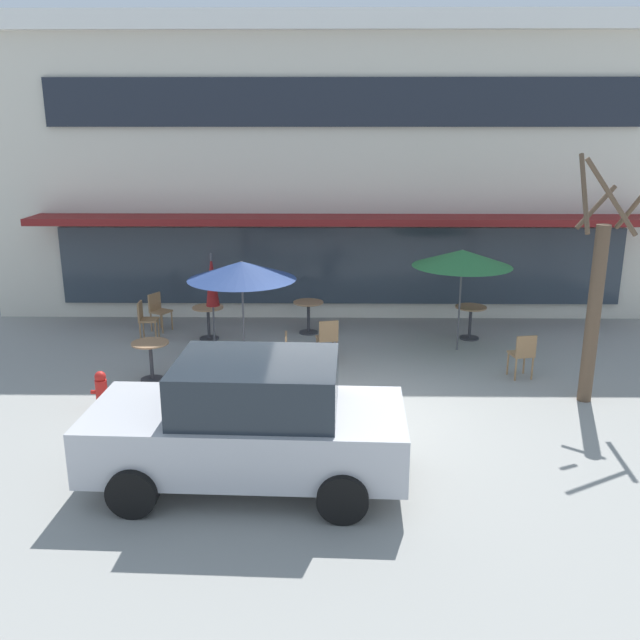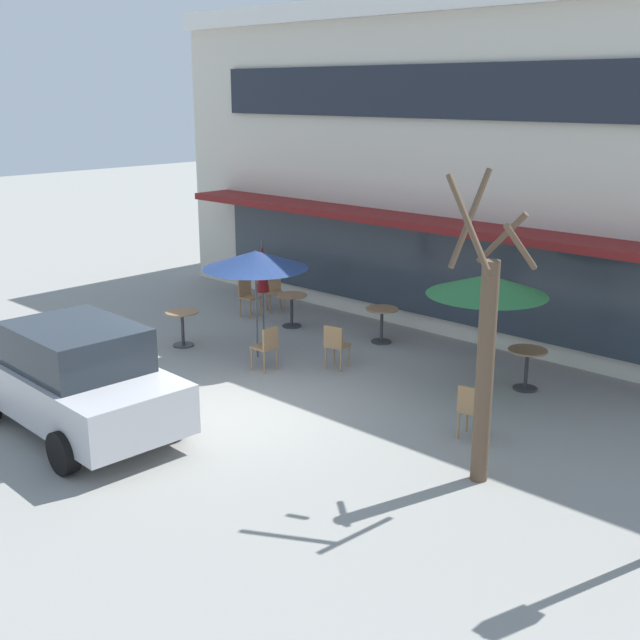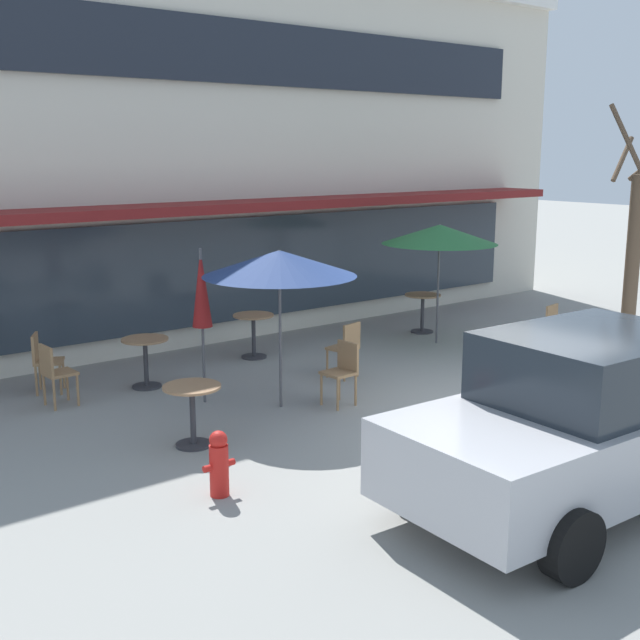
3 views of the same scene
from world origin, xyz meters
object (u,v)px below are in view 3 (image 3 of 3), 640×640
at_px(cafe_chair_1, 546,325).
at_px(cafe_chair_3, 343,368).
at_px(cafe_table_near_wall, 423,307).
at_px(cafe_chair_4, 54,370).
at_px(patio_umbrella_corner_open, 440,234).
at_px(cafe_chair_0, 346,345).
at_px(cafe_table_mid_patio, 192,405).
at_px(parked_sedan, 585,420).
at_px(cafe_chair_2, 43,358).
at_px(street_tree, 633,252).
at_px(fire_hydrant, 219,463).
at_px(patio_umbrella_cream_folded, 279,263).
at_px(cafe_table_streetside, 145,354).
at_px(patio_umbrella_green_folded, 201,289).

distance_m(cafe_chair_1, cafe_chair_3, 4.63).
distance_m(cafe_table_near_wall, cafe_chair_4, 7.36).
xyz_separation_m(patio_umbrella_corner_open, cafe_chair_0, (-2.82, -0.76, -1.50)).
xyz_separation_m(cafe_table_near_wall, cafe_chair_4, (-7.36, -0.18, 0.01)).
distance_m(patio_umbrella_corner_open, cafe_chair_3, 4.37).
bearing_deg(cafe_chair_4, cafe_chair_3, -36.38).
bearing_deg(cafe_chair_3, cafe_table_mid_patio, -176.60).
bearing_deg(cafe_table_mid_patio, parked_sedan, -58.75).
height_order(cafe_chair_2, street_tree, street_tree).
distance_m(cafe_chair_0, cafe_chair_3, 1.33).
xyz_separation_m(parked_sedan, fire_hydrant, (-2.81, 2.40, -0.53)).
height_order(patio_umbrella_cream_folded, cafe_chair_4, patio_umbrella_cream_folded).
height_order(cafe_table_streetside, cafe_chair_0, cafe_chair_0).
height_order(patio_umbrella_corner_open, fire_hydrant, patio_umbrella_corner_open).
distance_m(cafe_table_streetside, cafe_chair_4, 1.42).
xyz_separation_m(cafe_table_streetside, cafe_chair_0, (2.70, -1.46, 0.01)).
distance_m(cafe_chair_0, street_tree, 5.16).
relative_size(cafe_table_streetside, cafe_table_mid_patio, 1.00).
xyz_separation_m(patio_umbrella_cream_folded, cafe_chair_4, (-2.47, 1.94, -1.50)).
relative_size(patio_umbrella_green_folded, cafe_chair_2, 2.47).
distance_m(cafe_chair_0, cafe_chair_2, 4.54).
xyz_separation_m(cafe_chair_4, parked_sedan, (3.09, -6.35, 0.35)).
xyz_separation_m(cafe_table_near_wall, cafe_chair_1, (0.49, -2.53, 0.01)).
bearing_deg(parked_sedan, patio_umbrella_corner_open, 56.07).
distance_m(cafe_table_near_wall, patio_umbrella_cream_folded, 5.54).
bearing_deg(cafe_chair_4, patio_umbrella_green_folded, -32.16).
xyz_separation_m(patio_umbrella_cream_folded, patio_umbrella_corner_open, (4.47, 1.32, 0.00)).
bearing_deg(cafe_chair_4, street_tree, -21.51).
height_order(cafe_table_mid_patio, patio_umbrella_cream_folded, patio_umbrella_cream_folded).
height_order(street_tree, fire_hydrant, street_tree).
distance_m(cafe_table_mid_patio, cafe_chair_4, 2.63).
bearing_deg(cafe_chair_2, cafe_chair_1, -21.88).
distance_m(cafe_chair_0, cafe_chair_4, 4.34).
relative_size(patio_umbrella_cream_folded, cafe_chair_2, 2.47).
bearing_deg(patio_umbrella_green_folded, cafe_chair_4, 147.84).
bearing_deg(cafe_table_near_wall, patio_umbrella_corner_open, -117.97).
xyz_separation_m(cafe_table_mid_patio, patio_umbrella_green_folded, (0.98, 1.43, 1.11)).
bearing_deg(cafe_table_streetside, patio_umbrella_corner_open, -7.24).
height_order(cafe_table_near_wall, parked_sedan, parked_sedan).
height_order(cafe_chair_2, parked_sedan, parked_sedan).
height_order(cafe_table_mid_patio, cafe_chair_1, cafe_chair_1).
bearing_deg(parked_sedan, fire_hydrant, 139.54).
distance_m(cafe_table_near_wall, fire_hydrant, 8.20).
distance_m(cafe_table_mid_patio, patio_umbrella_corner_open, 6.63).
xyz_separation_m(cafe_chair_2, cafe_chair_3, (3.11, -3.13, 0.00)).
bearing_deg(cafe_chair_3, fire_hydrant, -151.92).
bearing_deg(cafe_chair_1, cafe_table_near_wall, 100.98).
bearing_deg(street_tree, cafe_chair_0, 155.93).
height_order(patio_umbrella_green_folded, street_tree, street_tree).
relative_size(cafe_table_mid_patio, patio_umbrella_corner_open, 0.35).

